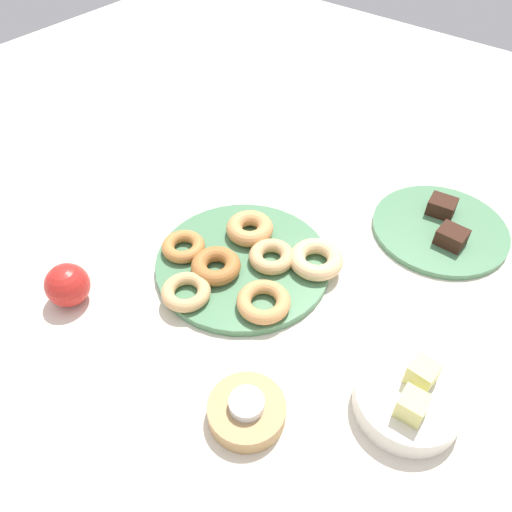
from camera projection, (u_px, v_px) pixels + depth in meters
ground_plane at (243, 266)px, 0.91m from camera, size 2.40×2.40×0.00m
donut_plate at (243, 263)px, 0.91m from camera, size 0.31×0.31×0.01m
donut_0 at (272, 257)px, 0.89m from camera, size 0.10×0.10×0.02m
donut_1 at (250, 228)px, 0.94m from camera, size 0.12×0.12×0.03m
donut_2 at (264, 302)px, 0.82m from camera, size 0.10×0.10×0.02m
donut_3 at (186, 292)px, 0.84m from camera, size 0.12×0.12×0.02m
donut_4 at (183, 246)px, 0.91m from camera, size 0.09×0.09×0.02m
donut_5 at (316, 259)px, 0.88m from camera, size 0.12×0.12×0.03m
donut_6 at (216, 266)px, 0.87m from camera, size 0.11×0.11×0.03m
cake_plate at (440, 229)px, 0.97m from camera, size 0.26×0.26×0.01m
brownie_near at (442, 206)px, 0.99m from camera, size 0.05×0.06×0.03m
brownie_far at (452, 237)px, 0.93m from camera, size 0.04×0.05×0.03m
candle_holder at (247, 411)px, 0.70m from camera, size 0.11×0.11×0.03m
tealight at (247, 404)px, 0.68m from camera, size 0.05×0.05×0.01m
fruit_bowl at (408, 401)px, 0.71m from camera, size 0.15×0.15×0.04m
melon_chunk_left at (422, 374)px, 0.69m from camera, size 0.04×0.04×0.04m
melon_chunk_right at (412, 406)px, 0.66m from camera, size 0.04×0.04×0.04m
apple at (67, 285)px, 0.83m from camera, size 0.07×0.07×0.07m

